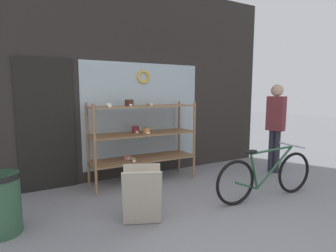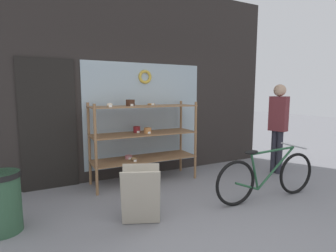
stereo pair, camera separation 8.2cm
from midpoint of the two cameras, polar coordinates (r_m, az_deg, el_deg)
name	(u,v)px [view 1 (the left image)]	position (r m, az deg, el deg)	size (l,w,h in m)	color
storefront_facade	(130,84)	(4.88, -8.70, 8.93)	(5.92, 0.13, 3.51)	#2D2826
display_case	(142,133)	(4.56, -6.18, -1.62)	(1.81, 0.58, 1.44)	#8E6642
bicycle	(266,176)	(4.16, 20.04, -10.11)	(1.77, 0.46, 0.78)	black
sandwich_board	(142,196)	(3.22, -6.40, -14.85)	(0.56, 0.52, 0.69)	#B2A893
pedestrian	(276,121)	(5.46, 21.98, 1.04)	(0.26, 0.36, 1.72)	#282833
trash_bin	(1,202)	(3.53, -33.17, -13.64)	(0.42, 0.42, 0.69)	#2D5138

